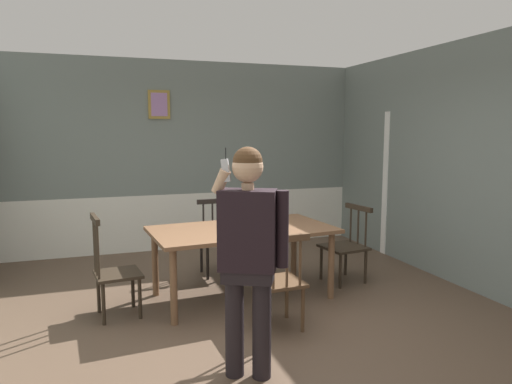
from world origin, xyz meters
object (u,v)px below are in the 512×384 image
Objects in this scene: dining_table at (242,235)px; chair_opposite_corner at (279,281)px; chair_at_table_head at (346,245)px; person_figure at (249,247)px; chair_by_doorway at (216,238)px; chair_near_window at (114,270)px.

dining_table is 2.19× the size of chair_opposite_corner.
dining_table is at bearing 86.17° from chair_at_table_head.
chair_by_doorway is at bearing -71.53° from person_figure.
chair_at_table_head is at bearing -109.21° from person_figure.
chair_by_doorway is 0.55× the size of person_figure.
chair_by_doorway is (1.28, 1.03, -0.01)m from chair_near_window.
chair_opposite_corner is (-1.28, -1.03, 0.00)m from chair_at_table_head.
chair_by_doorway is at bearing 52.10° from chair_at_table_head.
dining_table is 1.71m from person_figure.
chair_opposite_corner is at bearing 93.05° from chair_by_doorway.
person_figure is (-0.52, -0.71, 0.54)m from chair_opposite_corner.
chair_near_window is 2.72m from chair_at_table_head.
chair_at_table_head is 1.00× the size of chair_opposite_corner.
person_figure is (-0.45, -1.62, 0.29)m from dining_table.
chair_near_window is at bearing -175.21° from dining_table.
chair_opposite_corner is 0.54× the size of person_figure.
chair_near_window reaches higher than chair_by_doorway.
dining_table is at bearing 87.57° from chair_near_window.
chair_by_doorway is 1.03× the size of chair_opposite_corner.
dining_table is 1.98× the size of chair_near_window.
chair_near_window is at bearing 86.15° from chair_at_table_head.
chair_near_window is (-1.36, -0.11, -0.23)m from dining_table.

